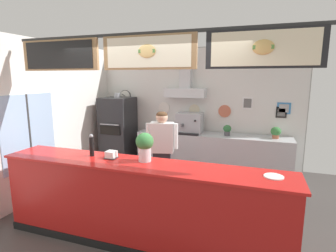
{
  "coord_description": "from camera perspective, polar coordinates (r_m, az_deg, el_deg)",
  "views": [
    {
      "loc": [
        1.35,
        -3.27,
        2.1
      ],
      "look_at": [
        -0.03,
        0.76,
        1.32
      ],
      "focal_mm": 28.4,
      "sensor_mm": 36.0,
      "label": 1
    }
  ],
  "objects": [
    {
      "name": "condiment_plate",
      "position": [
        3.06,
        21.75,
        -10.03
      ],
      "size": [
        0.2,
        0.2,
        0.01
      ],
      "color": "white",
      "rests_on": "service_counter"
    },
    {
      "name": "potted_basil",
      "position": [
        5.59,
        12.59,
        -0.77
      ],
      "size": [
        0.17,
        0.17,
        0.22
      ],
      "color": "#4C4C51",
      "rests_on": "back_prep_counter"
    },
    {
      "name": "back_prep_counter",
      "position": [
        5.8,
        9.28,
        -6.27
      ],
      "size": [
        3.2,
        0.59,
        0.92
      ],
      "color": "#B7BABF",
      "rests_on": "ground_plane"
    },
    {
      "name": "left_wall_with_window",
      "position": [
        4.95,
        -28.88,
        0.63
      ],
      "size": [
        0.15,
        5.23,
        2.75
      ],
      "color": "white",
      "rests_on": "ground_plane"
    },
    {
      "name": "basil_vase",
      "position": [
        3.32,
        -5.02,
        -4.33
      ],
      "size": [
        0.22,
        0.22,
        0.36
      ],
      "color": "silver",
      "rests_on": "service_counter"
    },
    {
      "name": "service_counter",
      "position": [
        3.51,
        -6.19,
        -16.24
      ],
      "size": [
        3.7,
        0.6,
        1.07
      ],
      "color": "#B21916",
      "rests_on": "ground_plane"
    },
    {
      "name": "espresso_machine",
      "position": [
        5.71,
        4.66,
        0.61
      ],
      "size": [
        0.54,
        0.46,
        0.44
      ],
      "color": "#A3A5AD",
      "rests_on": "back_prep_counter"
    },
    {
      "name": "ground_plane",
      "position": [
        4.12,
        -3.29,
        -20.34
      ],
      "size": [
        6.28,
        6.28,
        0.0
      ],
      "primitive_type": "plane",
      "color": "#3F3A38"
    },
    {
      "name": "potted_oregano",
      "position": [
        5.61,
        22.14,
        -1.22
      ],
      "size": [
        0.2,
        0.2,
        0.23
      ],
      "color": "#9E563D",
      "rests_on": "back_prep_counter"
    },
    {
      "name": "pepper_grinder",
      "position": [
        3.68,
        -16.08,
        -3.98
      ],
      "size": [
        0.06,
        0.06,
        0.3
      ],
      "color": "black",
      "rests_on": "service_counter"
    },
    {
      "name": "shop_worker",
      "position": [
        4.65,
        -1.3,
        -5.46
      ],
      "size": [
        0.54,
        0.31,
        1.53
      ],
      "rotation": [
        0.0,
        0.0,
        3.39
      ],
      "color": "#232328",
      "rests_on": "ground_plane"
    },
    {
      "name": "back_wall_assembly",
      "position": [
        5.91,
        5.48,
        4.2
      ],
      "size": [
        4.59,
        2.82,
        2.75
      ],
      "color": "#9E9E99",
      "rests_on": "ground_plane"
    },
    {
      "name": "pizza_oven",
      "position": [
        6.32,
        -10.58,
        -1.43
      ],
      "size": [
        0.66,
        0.75,
        1.75
      ],
      "color": "#232326",
      "rests_on": "ground_plane"
    },
    {
      "name": "napkin_holder",
      "position": [
        3.55,
        -12.09,
        -6.08
      ],
      "size": [
        0.15,
        0.15,
        0.11
      ],
      "color": "#262628",
      "rests_on": "service_counter"
    }
  ]
}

